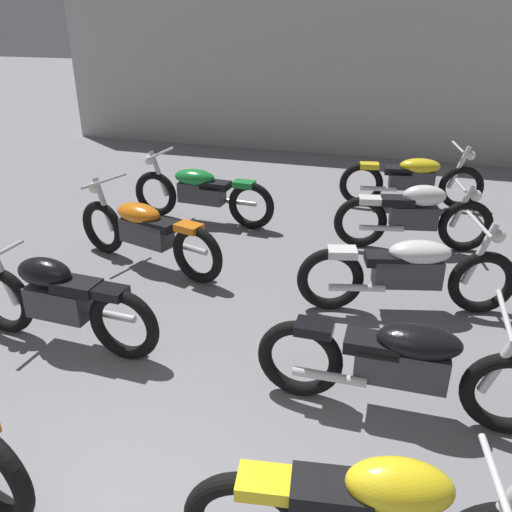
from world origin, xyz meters
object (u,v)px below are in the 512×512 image
at_px(motorcycle_right_row_3, 414,215).
at_px(motorcycle_right_row_4, 412,179).
at_px(motorcycle_left_row_1, 58,300).
at_px(motorcycle_right_row_1, 403,363).
at_px(motorcycle_left_row_2, 146,231).
at_px(motorcycle_right_row_2, 409,271).
at_px(motorcycle_left_row_3, 201,192).

relative_size(motorcycle_right_row_3, motorcycle_right_row_4, 0.91).
height_order(motorcycle_left_row_1, motorcycle_right_row_3, same).
bearing_deg(motorcycle_right_row_1, motorcycle_left_row_2, 149.78).
distance_m(motorcycle_right_row_3, motorcycle_right_row_4, 1.65).
bearing_deg(motorcycle_right_row_1, motorcycle_right_row_3, 90.38).
xyz_separation_m(motorcycle_left_row_2, motorcycle_right_row_2, (2.98, -0.18, 0.00)).
height_order(motorcycle_left_row_2, motorcycle_left_row_3, same).
bearing_deg(motorcycle_right_row_4, motorcycle_left_row_1, -120.97).
relative_size(motorcycle_right_row_1, motorcycle_right_row_2, 1.02).
xyz_separation_m(motorcycle_right_row_3, motorcycle_right_row_4, (-0.08, 1.65, -0.01)).
distance_m(motorcycle_left_row_3, motorcycle_right_row_3, 2.93).
height_order(motorcycle_left_row_1, motorcycle_right_row_2, motorcycle_right_row_2).
bearing_deg(motorcycle_right_row_4, motorcycle_left_row_2, -133.26).
xyz_separation_m(motorcycle_right_row_1, motorcycle_right_row_4, (-0.10, 4.84, 0.00)).
bearing_deg(motorcycle_left_row_3, motorcycle_right_row_4, 28.36).
xyz_separation_m(motorcycle_left_row_1, motorcycle_left_row_2, (-0.03, 1.70, -0.01)).
height_order(motorcycle_left_row_2, motorcycle_right_row_3, motorcycle_left_row_2).
distance_m(motorcycle_right_row_2, motorcycle_right_row_3, 1.62).
bearing_deg(motorcycle_left_row_1, motorcycle_right_row_2, 27.27).
distance_m(motorcycle_left_row_3, motorcycle_right_row_2, 3.40).
relative_size(motorcycle_left_row_1, motorcycle_right_row_1, 0.91).
bearing_deg(motorcycle_right_row_2, motorcycle_right_row_1, -89.06).
bearing_deg(motorcycle_left_row_3, motorcycle_left_row_1, -90.43).
xyz_separation_m(motorcycle_left_row_2, motorcycle_left_row_3, (0.06, 1.55, 0.00)).
xyz_separation_m(motorcycle_left_row_3, motorcycle_right_row_1, (2.95, -3.30, 0.00)).
bearing_deg(motorcycle_right_row_1, motorcycle_left_row_1, 179.02).
bearing_deg(motorcycle_left_row_2, motorcycle_right_row_4, 46.74).
height_order(motorcycle_left_row_1, motorcycle_left_row_2, motorcycle_left_row_2).
relative_size(motorcycle_left_row_3, motorcycle_right_row_2, 1.02).
xyz_separation_m(motorcycle_left_row_2, motorcycle_right_row_3, (2.98, 1.44, 0.01)).
relative_size(motorcycle_left_row_1, motorcycle_right_row_3, 1.01).
relative_size(motorcycle_left_row_2, motorcycle_right_row_2, 0.99).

